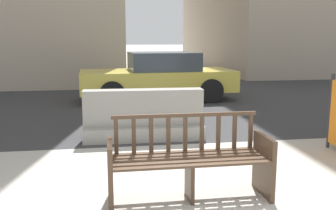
# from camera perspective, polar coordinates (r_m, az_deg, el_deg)

# --- Properties ---
(street_asphalt) EXTENTS (120.00, 12.00, 0.01)m
(street_asphalt) POSITION_cam_1_polar(r_m,az_deg,el_deg) (11.86, -5.25, 1.94)
(street_asphalt) COLOR #333335
(street_asphalt) RESTS_ON ground
(street_bench) EXTENTS (1.69, 0.54, 0.88)m
(street_bench) POSITION_cam_1_polar(r_m,az_deg,el_deg) (3.98, 3.23, -8.73)
(street_bench) COLOR #473323
(street_bench) RESTS_ON ground
(jersey_barrier_centre) EXTENTS (2.01, 0.72, 0.84)m
(jersey_barrier_centre) POSITION_cam_1_polar(r_m,az_deg,el_deg) (6.35, -3.72, -2.09)
(jersey_barrier_centre) COLOR gray
(jersey_barrier_centre) RESTS_ON ground
(car_taxi_near) EXTENTS (4.25, 2.00, 1.31)m
(car_taxi_near) POSITION_cam_1_polar(r_m,az_deg,el_deg) (10.34, -1.43, 4.39)
(car_taxi_near) COLOR #DBC64C
(car_taxi_near) RESTS_ON ground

